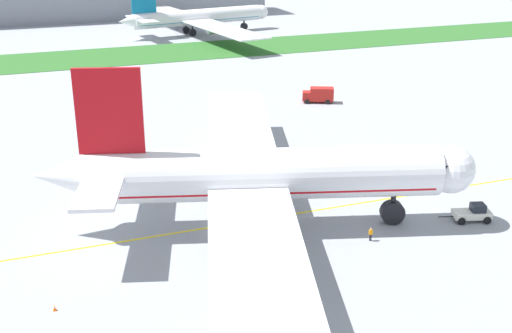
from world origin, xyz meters
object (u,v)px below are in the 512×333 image
(traffic_cone_near_nose, at_px, (55,308))
(service_truck_baggage_loader, at_px, (319,95))
(airliner_foreground, at_px, (259,176))
(pushback_tug, at_px, (473,213))
(parked_airliner_far_centre, at_px, (196,17))
(ground_crew_marshaller_front, at_px, (371,233))

(traffic_cone_near_nose, relative_size, service_truck_baggage_loader, 0.09)
(airliner_foreground, relative_size, pushback_tug, 12.31)
(traffic_cone_near_nose, bearing_deg, parked_airliner_far_centre, 69.47)
(parked_airliner_far_centre, bearing_deg, service_truck_baggage_loader, -88.98)
(ground_crew_marshaller_front, height_order, traffic_cone_near_nose, ground_crew_marshaller_front)
(ground_crew_marshaller_front, bearing_deg, service_truck_baggage_loader, 70.37)
(traffic_cone_near_nose, xyz_separation_m, service_truck_baggage_loader, (53.21, 55.87, 1.29))
(traffic_cone_near_nose, bearing_deg, service_truck_baggage_loader, 46.40)
(pushback_tug, xyz_separation_m, parked_airliner_far_centre, (3.85, 135.84, 4.01))
(airliner_foreground, height_order, traffic_cone_near_nose, airliner_foreground)
(traffic_cone_near_nose, bearing_deg, pushback_tug, 2.85)
(airliner_foreground, height_order, ground_crew_marshaller_front, airliner_foreground)
(pushback_tug, xyz_separation_m, service_truck_baggage_loader, (5.31, 53.49, 0.60))
(airliner_foreground, distance_m, ground_crew_marshaller_front, 14.00)
(airliner_foreground, bearing_deg, service_truck_baggage_loader, 57.36)
(ground_crew_marshaller_front, xyz_separation_m, parked_airliner_far_centre, (17.73, 136.15, 4.04))
(traffic_cone_near_nose, xyz_separation_m, parked_airliner_far_centre, (51.75, 138.22, 4.71))
(pushback_tug, relative_size, parked_airliner_far_centre, 0.08)
(pushback_tug, relative_size, service_truck_baggage_loader, 0.99)
(airliner_foreground, xyz_separation_m, traffic_cone_near_nose, (-23.54, -9.54, -6.16))
(traffic_cone_near_nose, relative_size, parked_airliner_far_centre, 0.01)
(parked_airliner_far_centre, bearing_deg, ground_crew_marshaller_front, -97.42)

